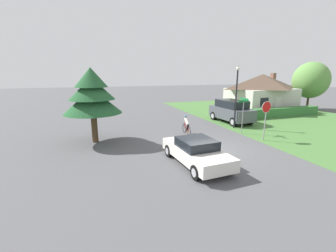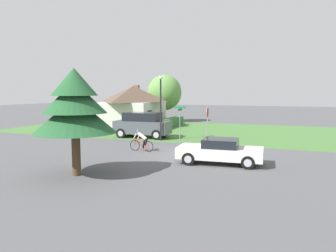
# 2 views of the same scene
# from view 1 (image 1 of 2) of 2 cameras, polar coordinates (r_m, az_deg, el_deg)

# --- Properties ---
(ground_plane) EXTENTS (140.00, 140.00, 0.00)m
(ground_plane) POSITION_cam_1_polar(r_m,az_deg,el_deg) (14.00, 10.93, -5.82)
(ground_plane) COLOR #515154
(grass_verge_right) EXTENTS (16.00, 36.00, 0.01)m
(grass_verge_right) POSITION_cam_1_polar(r_m,az_deg,el_deg) (24.54, 30.83, 0.76)
(grass_verge_right) COLOR #477538
(grass_verge_right) RESTS_ON ground
(cottage_house) EXTENTS (8.35, 6.07, 4.55)m
(cottage_house) POSITION_cam_1_polar(r_m,az_deg,el_deg) (29.64, 22.63, 7.94)
(cottage_house) COLOR beige
(cottage_house) RESTS_ON ground
(hedge_row) EXTENTS (10.04, 0.90, 0.97)m
(hedge_row) POSITION_cam_1_polar(r_m,az_deg,el_deg) (26.49, 26.34, 3.11)
(hedge_row) COLOR #387038
(hedge_row) RESTS_ON ground
(sedan_left_lane) EXTENTS (2.17, 4.56, 1.34)m
(sedan_left_lane) POSITION_cam_1_polar(r_m,az_deg,el_deg) (11.45, 7.14, -6.49)
(sedan_left_lane) COLOR silver
(sedan_left_lane) RESTS_ON ground
(cyclist) EXTENTS (0.44, 1.71, 1.42)m
(cyclist) POSITION_cam_1_polar(r_m,az_deg,el_deg) (16.98, 4.75, 0.16)
(cyclist) COLOR black
(cyclist) RESTS_ON ground
(parked_suv_right) EXTENTS (2.24, 4.67, 2.09)m
(parked_suv_right) POSITION_cam_1_polar(r_m,az_deg,el_deg) (21.88, 15.75, 3.66)
(parked_suv_right) COLOR #4C5156
(parked_suv_right) RESTS_ON ground
(stop_sign) EXTENTS (0.77, 0.07, 2.71)m
(stop_sign) POSITION_cam_1_polar(r_m,az_deg,el_deg) (16.41, 23.62, 3.11)
(stop_sign) COLOR gray
(stop_sign) RESTS_ON ground
(street_lamp) EXTENTS (0.30, 0.30, 5.09)m
(street_lamp) POSITION_cam_1_polar(r_m,az_deg,el_deg) (19.37, 16.99, 8.54)
(street_lamp) COLOR black
(street_lamp) RESTS_ON ground
(street_name_sign) EXTENTS (0.90, 0.90, 2.73)m
(street_name_sign) POSITION_cam_1_polar(r_m,az_deg,el_deg) (17.77, 18.57, 4.06)
(street_name_sign) COLOR gray
(street_name_sign) RESTS_ON ground
(conifer_tall_near) EXTENTS (3.70, 3.70, 4.89)m
(conifer_tall_near) POSITION_cam_1_polar(r_m,az_deg,el_deg) (15.36, -18.75, 7.67)
(conifer_tall_near) COLOR #4C3823
(conifer_tall_near) RESTS_ON ground
(deciduous_tree_right) EXTENTS (4.21, 4.21, 5.90)m
(deciduous_tree_right) POSITION_cam_1_polar(r_m,az_deg,el_deg) (33.48, 32.50, 9.79)
(deciduous_tree_right) COLOR #4C3823
(deciduous_tree_right) RESTS_ON ground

